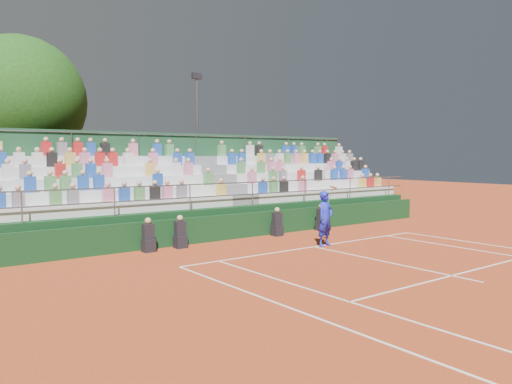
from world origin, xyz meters
TOP-DOWN VIEW (x-y plane):
  - ground at (0.00, 0.00)m, footprint 90.00×90.00m
  - courtside_wall at (0.00, 3.20)m, footprint 20.00×0.15m
  - line_officials at (-1.40, 2.75)m, footprint 8.67×0.40m
  - grandstand at (-0.01, 6.44)m, footprint 20.00×5.20m
  - tennis_player at (0.47, -0.10)m, footprint 0.94×0.61m
  - tree_east at (-6.96, 13.26)m, footprint 6.24×6.24m
  - floodlight_mast at (2.62, 12.78)m, footprint 0.60×0.25m

SIDE VIEW (x-z plane):
  - ground at x=0.00m, z-range 0.00..0.00m
  - line_officials at x=-1.40m, z-range -0.12..1.07m
  - courtside_wall at x=0.00m, z-range 0.00..1.00m
  - tennis_player at x=0.47m, z-range -0.09..2.12m
  - grandstand at x=-0.01m, z-range -1.11..3.29m
  - floodlight_mast at x=2.62m, z-range 0.67..8.85m
  - tree_east at x=-6.96m, z-range 1.41..10.49m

